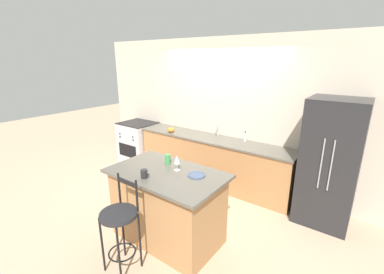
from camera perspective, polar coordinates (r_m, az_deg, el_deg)
ground_plane at (r=4.88m, az=2.11°, el=-11.31°), size 18.00×18.00×0.00m
wall_back at (r=4.95m, az=6.54°, el=5.64°), size 6.00×0.07×2.70m
back_counter at (r=4.96m, az=4.47°, el=-5.11°), size 3.13×0.63×0.90m
sink_faucet at (r=4.92m, az=5.78°, el=1.90°), size 0.02×0.13×0.22m
kitchen_island at (r=3.47m, az=-5.45°, el=-14.91°), size 1.47×0.89×0.96m
refrigerator at (r=4.12m, az=28.30°, el=-5.07°), size 0.72×0.72×1.82m
oven_range at (r=6.11m, az=-11.71°, el=-1.06°), size 0.77×0.71×0.92m
bar_stool_near at (r=3.05m, az=-15.70°, el=-17.91°), size 0.40×0.40×1.10m
dinner_plate at (r=3.13m, az=1.05°, el=-8.45°), size 0.21×0.21×0.02m
wine_glass at (r=3.23m, az=-3.37°, el=-5.07°), size 0.08×0.08×0.20m
coffee_mug at (r=3.11m, az=-10.56°, el=-8.05°), size 0.12×0.08×0.10m
tumbler_cup at (r=3.46m, az=-5.41°, el=-4.95°), size 0.08×0.08×0.13m
pumpkin_decoration at (r=5.15m, az=-4.69°, el=1.62°), size 0.14×0.14×0.13m
soap_bottle at (r=4.68m, az=11.69°, el=0.01°), size 0.05×0.05×0.18m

